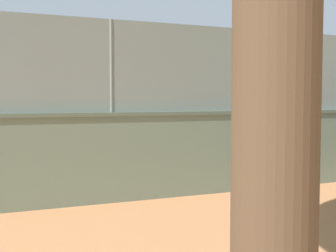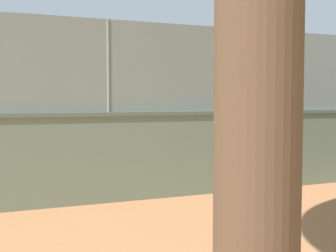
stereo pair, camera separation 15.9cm
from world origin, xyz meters
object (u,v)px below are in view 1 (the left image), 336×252
object	(u,v)px
player_at_service_line	(180,127)
sports_ball	(298,158)
player_near_wall_returning	(233,128)
player_crossing_court	(43,133)

from	to	relation	value
player_at_service_line	sports_ball	distance (m)	5.31
player_near_wall_returning	sports_ball	size ratio (longest dim) A/B	13.28
player_near_wall_returning	player_crossing_court	distance (m)	6.91
player_near_wall_returning	player_crossing_court	world-z (taller)	player_near_wall_returning
player_crossing_court	player_at_service_line	bearing A→B (deg)	-171.03
player_crossing_court	sports_ball	xyz separation A→B (m)	(-8.08, 3.75, -0.82)
player_crossing_court	sports_ball	bearing A→B (deg)	155.10
player_near_wall_returning	player_crossing_court	xyz separation A→B (m)	(6.72, -1.62, -0.10)
player_crossing_court	player_at_service_line	size ratio (longest dim) A/B	0.96
player_at_service_line	player_near_wall_returning	bearing A→B (deg)	113.52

